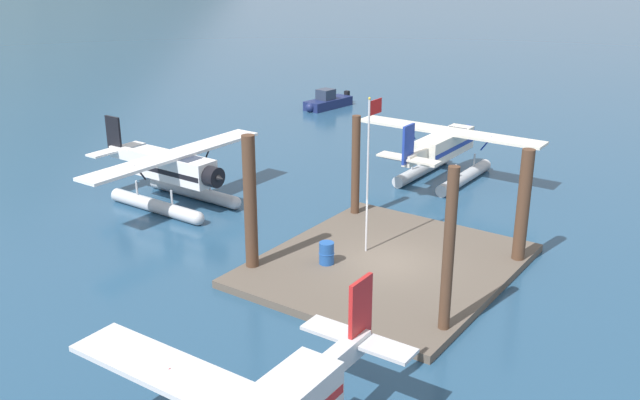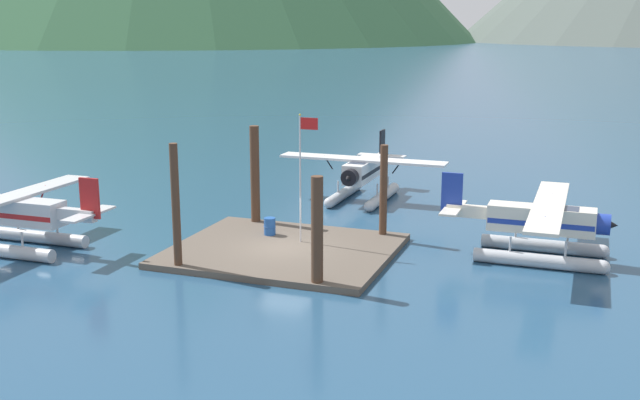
{
  "view_description": "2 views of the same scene",
  "coord_description": "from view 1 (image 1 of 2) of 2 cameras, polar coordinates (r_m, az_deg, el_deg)",
  "views": [
    {
      "loc": [
        -21.98,
        -12.19,
        11.86
      ],
      "look_at": [
        -0.24,
        3.02,
        2.3
      ],
      "focal_mm": 39.51,
      "sensor_mm": 36.0,
      "label": 1
    },
    {
      "loc": [
        13.42,
        -32.01,
        10.74
      ],
      "look_at": [
        0.73,
        3.15,
        1.99
      ],
      "focal_mm": 42.55,
      "sensor_mm": 36.0,
      "label": 2
    }
  ],
  "objects": [
    {
      "name": "seaplane_cream_stbd_fwd",
      "position": [
        38.31,
        10.05,
        3.94
      ],
      "size": [
        7.98,
        10.4,
        3.84
      ],
      "color": "#B7BABF",
      "rests_on": "ground"
    },
    {
      "name": "piling_far_right",
      "position": [
        31.85,
        2.9,
        2.58
      ],
      "size": [
        0.38,
        0.38,
        4.87
      ],
      "primitive_type": "cylinder",
      "color": "#4C3323",
      "rests_on": "ground"
    },
    {
      "name": "piling_near_right",
      "position": [
        28.11,
        16.1,
        -0.71
      ],
      "size": [
        0.5,
        0.5,
        4.76
      ],
      "primitive_type": "cylinder",
      "color": "#4C3323",
      "rests_on": "ground"
    },
    {
      "name": "ground_plane",
      "position": [
        27.79,
        5.42,
        -5.54
      ],
      "size": [
        1200.0,
        1200.0,
        0.0
      ],
      "primitive_type": "plane",
      "color": "navy"
    },
    {
      "name": "flagpole",
      "position": [
        27.31,
        4.05,
        3.44
      ],
      "size": [
        0.95,
        0.1,
        6.27
      ],
      "color": "silver",
      "rests_on": "dock_platform"
    },
    {
      "name": "piling_far_left",
      "position": [
        26.39,
        -5.66,
        -0.51
      ],
      "size": [
        0.49,
        0.49,
        5.48
      ],
      "primitive_type": "cylinder",
      "color": "#4C3323",
      "rests_on": "ground"
    },
    {
      "name": "piling_near_left",
      "position": [
        22.23,
        10.35,
        -4.39
      ],
      "size": [
        0.36,
        0.36,
        5.74
      ],
      "primitive_type": "cylinder",
      "color": "#4C3323",
      "rests_on": "ground"
    },
    {
      "name": "boat_navy_open_east",
      "position": [
        55.34,
        0.58,
        7.96
      ],
      "size": [
        4.88,
        1.99,
        1.5
      ],
      "color": "navy",
      "rests_on": "ground"
    },
    {
      "name": "dock_platform",
      "position": [
        27.73,
        5.43,
        -5.26
      ],
      "size": [
        10.29,
        8.9,
        0.3
      ],
      "primitive_type": "cube",
      "color": "brown",
      "rests_on": "ground"
    },
    {
      "name": "fuel_drum",
      "position": [
        27.2,
        0.54,
        -4.32
      ],
      "size": [
        0.62,
        0.62,
        0.88
      ],
      "color": "#1E4C99",
      "rests_on": "dock_platform"
    },
    {
      "name": "seaplane_white_bow_centre",
      "position": [
        34.54,
        -11.8,
        2.06
      ],
      "size": [
        10.41,
        7.98,
        3.84
      ],
      "color": "#B7BABF",
      "rests_on": "ground"
    }
  ]
}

